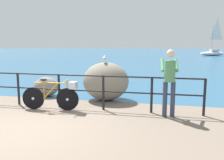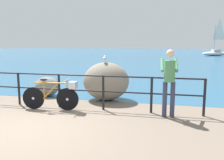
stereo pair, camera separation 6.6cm
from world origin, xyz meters
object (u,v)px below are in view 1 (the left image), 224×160
at_px(bicycle, 55,94).
at_px(sailboat, 213,51).
at_px(breakwater_boulder_main, 106,81).
at_px(breakwater_boulder_left, 47,86).
at_px(person_at_railing, 169,80).
at_px(seagull, 104,58).

distance_m(bicycle, sailboat, 36.38).
distance_m(breakwater_boulder_main, breakwater_boulder_left, 2.33).
bearing_deg(breakwater_boulder_left, person_at_railing, -20.30).
height_order(breakwater_boulder_main, sailboat, sailboat).
relative_size(breakwater_boulder_main, breakwater_boulder_left, 1.73).
distance_m(breakwater_boulder_main, seagull, 0.79).
distance_m(seagull, sailboat, 34.66).
distance_m(breakwater_boulder_main, sailboat, 34.57).
distance_m(bicycle, person_at_railing, 3.27).
bearing_deg(breakwater_boulder_left, bicycle, -55.24).
bearing_deg(sailboat, seagull, 49.05).
bearing_deg(seagull, sailboat, -23.34).
height_order(person_at_railing, breakwater_boulder_left, person_at_railing).
xyz_separation_m(breakwater_boulder_left, sailboat, (11.97, 33.06, 0.36)).
bearing_deg(sailboat, breakwater_boulder_main, 49.06).
relative_size(breakwater_boulder_main, sailboat, 0.26).
xyz_separation_m(bicycle, breakwater_boulder_left, (-1.17, 1.68, -0.11)).
distance_m(person_at_railing, seagull, 2.59).
xyz_separation_m(bicycle, person_at_railing, (3.22, 0.06, 0.53)).
xyz_separation_m(bicycle, seagull, (1.10, 1.47, 0.97)).
bearing_deg(person_at_railing, seagull, 52.38).
relative_size(seagull, sailboat, 0.06).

